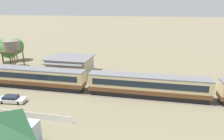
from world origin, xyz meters
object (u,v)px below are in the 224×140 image
at_px(station_building, 70,65).
at_px(yard_tree_1, 1,46).
at_px(water_tower, 11,45).
at_px(parked_car_white, 12,99).
at_px(yard_tree_0, 9,49).
at_px(yard_tree_2, 15,46).
at_px(passenger_train, 149,85).

height_order(station_building, yard_tree_1, yard_tree_1).
xyz_separation_m(water_tower, parked_car_white, (10.06, -14.62, -6.07)).
relative_size(yard_tree_0, yard_tree_2, 1.06).
height_order(parked_car_white, yard_tree_2, yard_tree_2).
relative_size(passenger_train, yard_tree_2, 16.65).
bearing_deg(yard_tree_0, station_building, -4.43).
bearing_deg(parked_car_white, water_tower, 118.85).
xyz_separation_m(yard_tree_1, yard_tree_2, (2.51, 2.84, -0.38)).
distance_m(parked_car_white, yard_tree_2, 30.08).
xyz_separation_m(water_tower, yard_tree_1, (-9.18, 7.26, -1.99)).
relative_size(passenger_train, station_building, 10.75).
bearing_deg(yard_tree_1, station_building, -12.23).
bearing_deg(yard_tree_2, parked_car_white, -55.91).
height_order(water_tower, parked_car_white, water_tower).
bearing_deg(passenger_train, station_building, 151.72).
relative_size(station_building, water_tower, 1.25).
height_order(passenger_train, yard_tree_1, yard_tree_1).
bearing_deg(passenger_train, yard_tree_0, 162.41).
distance_m(station_building, yard_tree_1, 23.52).
bearing_deg(station_building, yard_tree_0, 175.57).
bearing_deg(water_tower, parked_car_white, -55.47).
height_order(station_building, yard_tree_2, yard_tree_2).
bearing_deg(yard_tree_1, yard_tree_0, -34.01).
relative_size(yard_tree_0, yard_tree_1, 1.05).
bearing_deg(yard_tree_2, yard_tree_1, -131.54).
xyz_separation_m(passenger_train, yard_tree_2, (-39.32, 18.00, 2.04)).
height_order(parked_car_white, yard_tree_0, yard_tree_0).
height_order(passenger_train, yard_tree_0, yard_tree_0).
relative_size(passenger_train, yard_tree_1, 16.49).
distance_m(passenger_train, yard_tree_1, 44.56).
xyz_separation_m(station_building, parked_car_white, (-3.60, -16.93, -1.42)).
bearing_deg(parked_car_white, passenger_train, 10.88).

